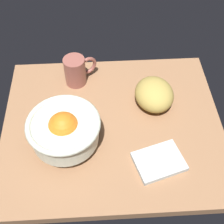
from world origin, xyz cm
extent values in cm
cube|color=#906544|center=(0.00, 0.00, -1.50)|extent=(66.80, 56.50, 3.00)
cylinder|color=silver|center=(-13.69, -6.17, 1.36)|extent=(8.69, 8.69, 2.72)
cylinder|color=silver|center=(-13.69, -6.17, 6.10)|extent=(18.82, 18.82, 6.75)
torus|color=silver|center=(-13.69, -6.17, 9.47)|extent=(20.42, 20.42, 1.60)
sphere|color=orange|center=(-13.80, -5.77, 7.86)|extent=(8.16, 8.16, 8.16)
sphere|color=orange|center=(-13.69, -6.17, 7.93)|extent=(8.55, 8.55, 8.55)
sphere|color=orange|center=(-13.69, -6.17, 7.74)|extent=(7.43, 7.43, 7.43)
sphere|color=orange|center=(-13.69, -6.17, 7.95)|extent=(8.67, 8.67, 8.67)
ellipsoid|color=#AD9346|center=(13.48, 7.52, 4.30)|extent=(14.19, 15.53, 8.60)
cube|color=#B8C1C0|center=(12.09, -14.23, 0.76)|extent=(15.51, 13.38, 1.52)
cylinder|color=#925147|center=(-11.30, 18.65, 4.98)|extent=(7.04, 7.04, 9.96)
torus|color=#925147|center=(-7.18, 20.96, 4.98)|extent=(6.50, 4.36, 6.78)
camera|label=1|loc=(-3.35, -55.76, 76.01)|focal=49.39mm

